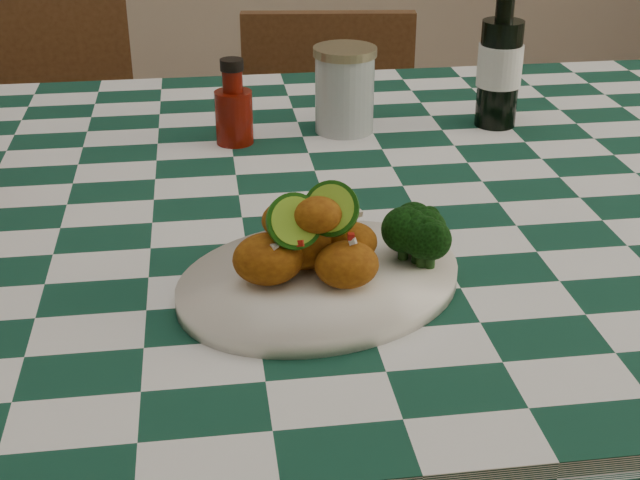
{
  "coord_description": "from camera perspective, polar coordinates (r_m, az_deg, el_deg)",
  "views": [
    {
      "loc": [
        -0.04,
        -1.0,
        1.22
      ],
      "look_at": [
        0.07,
        -0.24,
        0.84
      ],
      "focal_mm": 50.0,
      "sensor_mm": 36.0,
      "label": 1
    }
  ],
  "objects": [
    {
      "name": "dining_table",
      "position": [
        1.3,
        -4.5,
        -13.17
      ],
      "size": [
        1.66,
        1.06,
        0.79
      ],
      "primitive_type": null,
      "color": "#113D2C",
      "rests_on": "ground"
    },
    {
      "name": "plate",
      "position": [
        0.88,
        -0.0,
        -2.69
      ],
      "size": [
        0.36,
        0.32,
        0.02
      ],
      "primitive_type": null,
      "rotation": [
        0.0,
        0.0,
        0.39
      ],
      "color": "white",
      "rests_on": "dining_table"
    },
    {
      "name": "fried_chicken_pile",
      "position": [
        0.85,
        -0.25,
        0.23
      ],
      "size": [
        0.13,
        0.09,
        0.08
      ],
      "primitive_type": null,
      "color": "#9D5A0F",
      "rests_on": "plate"
    },
    {
      "name": "broccoli_side",
      "position": [
        0.89,
        5.73,
        0.11
      ],
      "size": [
        0.07,
        0.07,
        0.05
      ],
      "primitive_type": null,
      "color": "black",
      "rests_on": "plate"
    },
    {
      "name": "ketchup_bottle",
      "position": [
        1.24,
        -5.56,
        8.8
      ],
      "size": [
        0.05,
        0.05,
        0.12
      ],
      "primitive_type": null,
      "rotation": [
        0.0,
        0.0,
        0.03
      ],
      "color": "#600E04",
      "rests_on": "dining_table"
    },
    {
      "name": "mason_jar",
      "position": [
        1.29,
        1.58,
        9.59
      ],
      "size": [
        0.12,
        0.12,
        0.12
      ],
      "primitive_type": null,
      "rotation": [
        0.0,
        0.0,
        0.4
      ],
      "color": "#B2BCBA",
      "rests_on": "dining_table"
    },
    {
      "name": "beer_bottle",
      "position": [
        1.32,
        11.52,
        11.82
      ],
      "size": [
        0.08,
        0.08,
        0.22
      ],
      "primitive_type": null,
      "rotation": [
        0.0,
        0.0,
        0.39
      ],
      "color": "black",
      "rests_on": "dining_table"
    },
    {
      "name": "wooden_chair_left",
      "position": [
        1.95,
        -16.58,
        1.32
      ],
      "size": [
        0.43,
        0.45,
        0.85
      ],
      "primitive_type": null,
      "rotation": [
        0.0,
        0.0,
        0.12
      ],
      "color": "#472814",
      "rests_on": "ground"
    },
    {
      "name": "wooden_chair_right",
      "position": [
        1.91,
        0.61,
        1.27
      ],
      "size": [
        0.42,
        0.43,
        0.81
      ],
      "primitive_type": null,
      "rotation": [
        0.0,
        0.0,
        -0.12
      ],
      "color": "#472814",
      "rests_on": "ground"
    }
  ]
}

